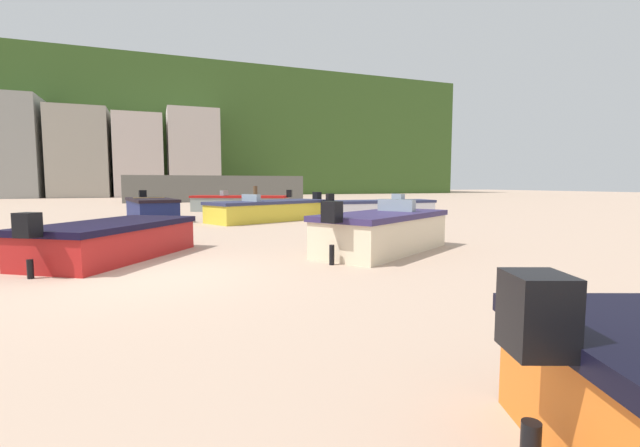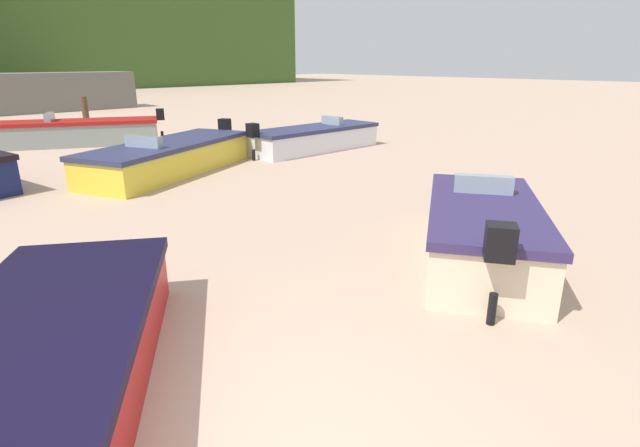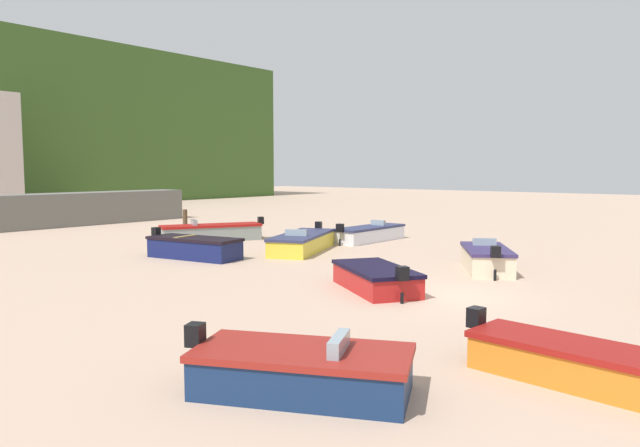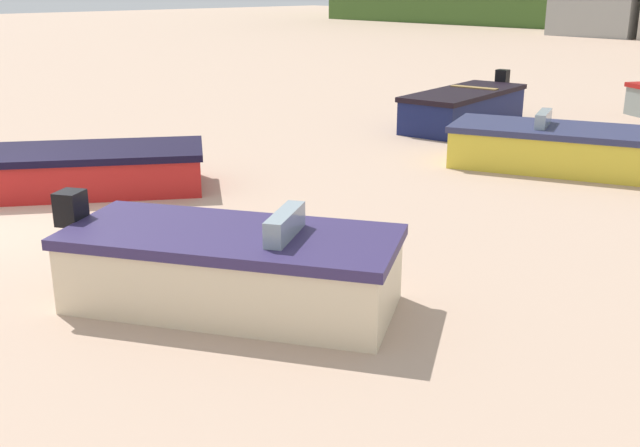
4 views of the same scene
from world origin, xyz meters
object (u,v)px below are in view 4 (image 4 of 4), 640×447
at_px(boat_navy_2, 464,108).
at_px(boat_yellow_7, 589,150).
at_px(boat_cream_9, 231,268).
at_px(boat_red_6, 97,169).

bearing_deg(boat_navy_2, boat_yellow_7, 144.80).
bearing_deg(boat_cream_9, boat_navy_2, 172.21).
height_order(boat_navy_2, boat_cream_9, boat_navy_2).
distance_m(boat_navy_2, boat_yellow_7, 5.06).
distance_m(boat_red_6, boat_yellow_7, 9.23).
height_order(boat_yellow_7, boat_cream_9, boat_cream_9).
height_order(boat_navy_2, boat_red_6, boat_navy_2).
bearing_deg(boat_yellow_7, boat_cream_9, 158.93).
xyz_separation_m(boat_red_6, boat_cream_9, (5.60, -1.23, 0.07)).
relative_size(boat_navy_2, boat_yellow_7, 0.83).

